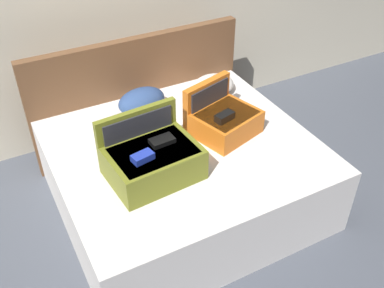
# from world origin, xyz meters

# --- Properties ---
(ground_plane) EXTENTS (12.00, 12.00, 0.00)m
(ground_plane) POSITION_xyz_m (0.00, 0.00, 0.00)
(ground_plane) COLOR #4C515B
(bed) EXTENTS (1.81, 1.64, 0.55)m
(bed) POSITION_xyz_m (0.00, 0.40, 0.27)
(bed) COLOR silver
(bed) RESTS_ON ground
(headboard) EXTENTS (1.85, 0.08, 1.04)m
(headboard) POSITION_xyz_m (0.00, 1.26, 0.52)
(headboard) COLOR brown
(headboard) RESTS_ON ground
(hard_case_large) EXTENTS (0.60, 0.48, 0.40)m
(hard_case_large) POSITION_xyz_m (-0.32, 0.22, 0.68)
(hard_case_large) COLOR olive
(hard_case_large) RESTS_ON bed
(hard_case_medium) EXTENTS (0.54, 0.52, 0.36)m
(hard_case_medium) POSITION_xyz_m (0.33, 0.43, 0.66)
(hard_case_medium) COLOR #D16619
(hard_case_medium) RESTS_ON bed
(pillow_near_headboard) EXTENTS (0.42, 0.37, 0.15)m
(pillow_near_headboard) POSITION_xyz_m (0.56, 0.94, 0.62)
(pillow_near_headboard) COLOR white
(pillow_near_headboard) RESTS_ON bed
(pillow_center_head) EXTENTS (0.42, 0.30, 0.19)m
(pillow_center_head) POSITION_xyz_m (-0.08, 0.96, 0.64)
(pillow_center_head) COLOR navy
(pillow_center_head) RESTS_ON bed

